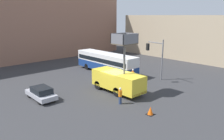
{
  "coord_description": "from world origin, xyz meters",
  "views": [
    {
      "loc": [
        -16.86,
        -17.95,
        8.82
      ],
      "look_at": [
        0.2,
        0.57,
        2.5
      ],
      "focal_mm": 35.0,
      "sensor_mm": 36.0,
      "label": 1
    }
  ],
  "objects_px": {
    "utility_truck": "(118,79)",
    "road_worker_near_truck": "(120,96)",
    "city_bus": "(106,61)",
    "parked_car_curbside": "(41,93)",
    "traffic_light_pole": "(157,54)",
    "traffic_cone_near_truck": "(150,111)",
    "road_worker_directing": "(133,76)"
  },
  "relations": [
    {
      "from": "road_worker_near_truck",
      "to": "parked_car_curbside",
      "type": "xyz_separation_m",
      "value": [
        -5.35,
        6.69,
        -0.16
      ]
    },
    {
      "from": "road_worker_near_truck",
      "to": "traffic_cone_near_truck",
      "type": "relative_size",
      "value": 2.28
    },
    {
      "from": "utility_truck",
      "to": "parked_car_curbside",
      "type": "height_order",
      "value": "utility_truck"
    },
    {
      "from": "city_bus",
      "to": "traffic_cone_near_truck",
      "type": "relative_size",
      "value": 15.17
    },
    {
      "from": "road_worker_directing",
      "to": "road_worker_near_truck",
      "type": "bearing_deg",
      "value": -116.42
    },
    {
      "from": "city_bus",
      "to": "road_worker_directing",
      "type": "distance_m",
      "value": 6.55
    },
    {
      "from": "utility_truck",
      "to": "road_worker_near_truck",
      "type": "bearing_deg",
      "value": -130.25
    },
    {
      "from": "city_bus",
      "to": "parked_car_curbside",
      "type": "bearing_deg",
      "value": 118.83
    },
    {
      "from": "traffic_light_pole",
      "to": "parked_car_curbside",
      "type": "height_order",
      "value": "traffic_light_pole"
    },
    {
      "from": "city_bus",
      "to": "road_worker_directing",
      "type": "xyz_separation_m",
      "value": [
        -0.82,
        -6.44,
        -0.87
      ]
    },
    {
      "from": "utility_truck",
      "to": "traffic_light_pole",
      "type": "xyz_separation_m",
      "value": [
        7.03,
        -0.31,
        2.2
      ]
    },
    {
      "from": "traffic_light_pole",
      "to": "road_worker_near_truck",
      "type": "xyz_separation_m",
      "value": [
        -9.33,
        -2.41,
        -2.92
      ]
    },
    {
      "from": "road_worker_near_truck",
      "to": "traffic_light_pole",
      "type": "bearing_deg",
      "value": 3.56
    },
    {
      "from": "utility_truck",
      "to": "traffic_cone_near_truck",
      "type": "distance_m",
      "value": 6.79
    },
    {
      "from": "city_bus",
      "to": "parked_car_curbside",
      "type": "relative_size",
      "value": 2.75
    },
    {
      "from": "traffic_light_pole",
      "to": "traffic_cone_near_truck",
      "type": "xyz_separation_m",
      "value": [
        -9.07,
        -6.06,
        -3.42
      ]
    },
    {
      "from": "utility_truck",
      "to": "city_bus",
      "type": "height_order",
      "value": "utility_truck"
    },
    {
      "from": "road_worker_directing",
      "to": "city_bus",
      "type": "bearing_deg",
      "value": 113.7
    },
    {
      "from": "road_worker_directing",
      "to": "traffic_cone_near_truck",
      "type": "bearing_deg",
      "value": -97.72
    },
    {
      "from": "utility_truck",
      "to": "traffic_light_pole",
      "type": "relative_size",
      "value": 1.23
    },
    {
      "from": "city_bus",
      "to": "parked_car_curbside",
      "type": "height_order",
      "value": "city_bus"
    },
    {
      "from": "utility_truck",
      "to": "traffic_cone_near_truck",
      "type": "xyz_separation_m",
      "value": [
        -2.03,
        -6.36,
        -1.23
      ]
    },
    {
      "from": "utility_truck",
      "to": "traffic_light_pole",
      "type": "distance_m",
      "value": 7.37
    },
    {
      "from": "traffic_cone_near_truck",
      "to": "traffic_light_pole",
      "type": "bearing_deg",
      "value": 33.75
    },
    {
      "from": "road_worker_directing",
      "to": "traffic_cone_near_truck",
      "type": "height_order",
      "value": "road_worker_directing"
    },
    {
      "from": "utility_truck",
      "to": "road_worker_near_truck",
      "type": "xyz_separation_m",
      "value": [
        -2.3,
        -2.71,
        -0.72
      ]
    },
    {
      "from": "road_worker_near_truck",
      "to": "parked_car_curbside",
      "type": "relative_size",
      "value": 0.41
    },
    {
      "from": "traffic_cone_near_truck",
      "to": "parked_car_curbside",
      "type": "xyz_separation_m",
      "value": [
        -5.61,
        10.34,
        0.34
      ]
    },
    {
      "from": "city_bus",
      "to": "traffic_cone_near_truck",
      "type": "xyz_separation_m",
      "value": [
        -7.1,
        -14.27,
        -1.43
      ]
    },
    {
      "from": "city_bus",
      "to": "traffic_light_pole",
      "type": "height_order",
      "value": "traffic_light_pole"
    },
    {
      "from": "city_bus",
      "to": "road_worker_near_truck",
      "type": "bearing_deg",
      "value": 156.93
    },
    {
      "from": "city_bus",
      "to": "road_worker_near_truck",
      "type": "relative_size",
      "value": 6.65
    }
  ]
}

